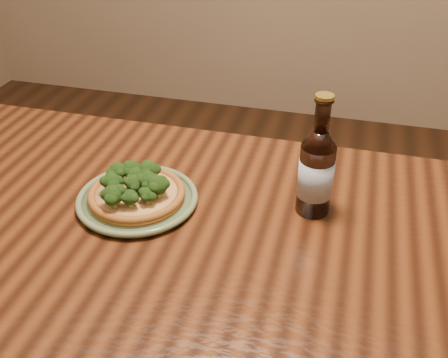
% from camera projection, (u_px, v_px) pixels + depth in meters
% --- Properties ---
extents(table, '(1.60, 0.90, 0.75)m').
position_uv_depth(table, '(184.00, 275.00, 1.07)').
color(table, '#49230F').
rests_on(table, ground).
extents(plate, '(0.26, 0.26, 0.02)m').
position_uv_depth(plate, '(137.00, 199.00, 1.12)').
color(plate, '#5E734F').
rests_on(plate, table).
extents(pizza, '(0.21, 0.21, 0.07)m').
position_uv_depth(pizza, '(136.00, 190.00, 1.11)').
color(pizza, brown).
rests_on(pizza, plate).
extents(beer_bottle, '(0.07, 0.07, 0.26)m').
position_uv_depth(beer_bottle, '(316.00, 171.00, 1.05)').
color(beer_bottle, black).
rests_on(beer_bottle, table).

